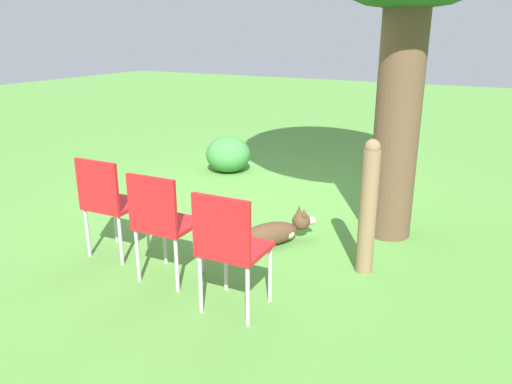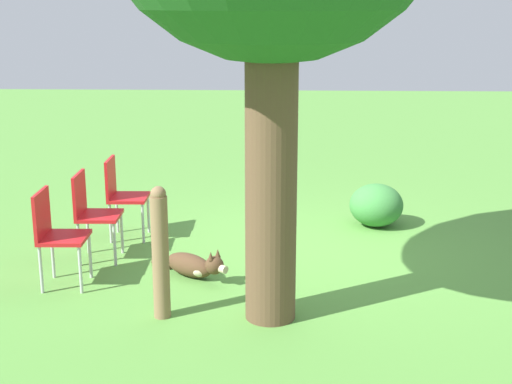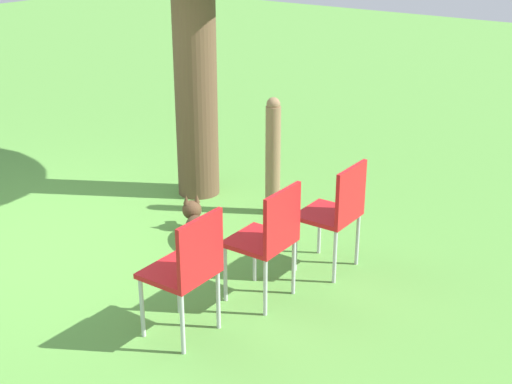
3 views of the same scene
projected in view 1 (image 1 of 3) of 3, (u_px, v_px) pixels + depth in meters
ground_plane at (275, 207)px, 5.79m from camera, size 30.00×30.00×0.00m
dog at (277, 232)px, 4.75m from camera, size 0.83×0.66×0.33m
fence_post at (368, 207)px, 4.07m from camera, size 0.14×0.14×1.14m
red_chair_0 at (108, 200)px, 4.36m from camera, size 0.43×0.45×0.92m
red_chair_1 at (162, 219)px, 3.91m from camera, size 0.43×0.45×0.92m
red_chair_2 at (230, 244)px, 3.46m from camera, size 0.43×0.45×0.92m
low_shrub at (228, 154)px, 7.14m from camera, size 0.64×0.64×0.51m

